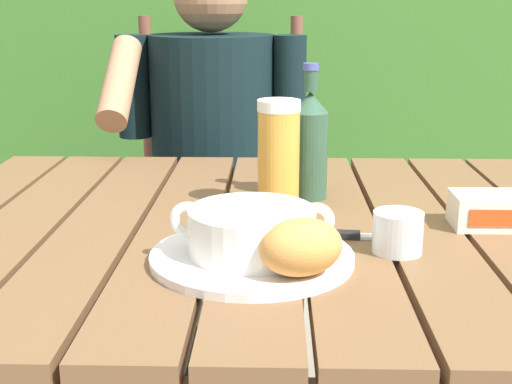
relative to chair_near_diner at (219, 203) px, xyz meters
The scene contains 11 objects.
dining_table 0.92m from the chair_near_diner, 81.25° to the right, with size 1.13×0.93×0.74m.
chair_near_diner is the anchor object (origin of this frame).
person_eating 0.29m from the chair_near_diner, 90.83° to the right, with size 0.48×0.47×1.20m.
serving_plate 1.12m from the chair_near_diner, 82.97° to the right, with size 0.28×0.28×0.01m.
soup_bowl 1.13m from the chair_near_diner, 82.97° to the right, with size 0.22×0.17×0.07m.
bread_roll 1.21m from the chair_near_diner, 80.33° to the right, with size 0.14×0.12×0.07m.
beer_glass 0.91m from the chair_near_diner, 78.48° to the right, with size 0.07×0.07×0.19m.
beer_bottle 0.86m from the chair_near_diner, 73.58° to the right, with size 0.07×0.07×0.24m.
water_glass_small 1.13m from the chair_near_diner, 72.07° to the right, with size 0.07×0.07×0.06m.
butter_tub 1.08m from the chair_near_diner, 61.80° to the right, with size 0.10×0.08×0.05m.
table_knife 1.05m from the chair_near_diner, 73.64° to the right, with size 0.15×0.03×0.01m.
Camera 1 is at (0.02, -1.07, 1.09)m, focal length 49.24 mm.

